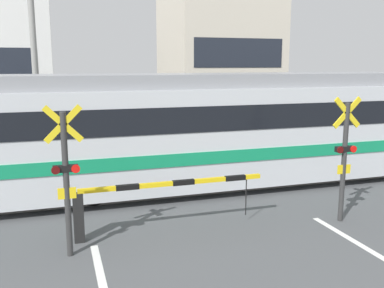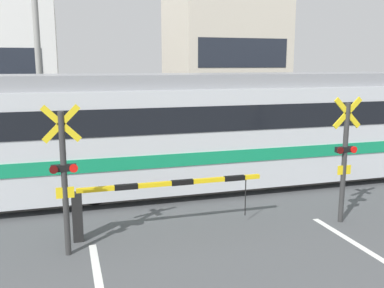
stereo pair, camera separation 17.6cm
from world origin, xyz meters
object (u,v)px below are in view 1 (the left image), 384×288
crossing_barrier_far (195,141)px  crossing_signal_right (344,154)px  commuter_train (272,124)px  crossing_signal_left (66,175)px  crossing_barrier_near (134,198)px  pedestrian (113,125)px

crossing_barrier_far → crossing_signal_right: size_ratio=1.44×
commuter_train → crossing_signal_left: (-5.95, -3.49, -0.19)m
crossing_signal_left → crossing_signal_right: (5.85, 0.00, 0.00)m
crossing_barrier_near → crossing_signal_right: 4.65m
commuter_train → crossing_signal_left: bearing=-149.6°
crossing_signal_left → crossing_signal_right: bearing=0.0°
crossing_signal_left → crossing_barrier_near: bearing=24.5°
crossing_barrier_far → crossing_signal_right: 6.67m
crossing_barrier_far → pedestrian: 4.40m
crossing_signal_right → commuter_train: bearing=88.4°
crossing_barrier_near → crossing_barrier_far: same height
crossing_barrier_far → crossing_barrier_near: bearing=-118.8°
pedestrian → commuter_train: bearing=-60.1°
crossing_barrier_far → crossing_signal_right: bearing=-78.7°
crossing_barrier_near → pedestrian: bearing=85.1°
crossing_barrier_near → crossing_signal_left: crossing_signal_left is taller
commuter_train → pedestrian: size_ratio=10.37×
crossing_signal_right → pedestrian: 10.84m
crossing_barrier_far → crossing_signal_right: crossing_signal_right is taller
crossing_signal_right → pedestrian: (-3.73, 10.16, -0.58)m
crossing_barrier_far → crossing_signal_left: (-4.55, -6.50, 0.74)m
commuter_train → crossing_barrier_far: 3.45m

